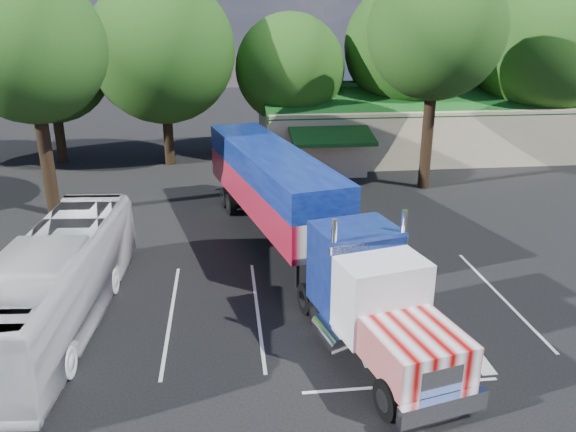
{
  "coord_description": "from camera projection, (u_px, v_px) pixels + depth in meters",
  "views": [
    {
      "loc": [
        -0.97,
        -24.56,
        10.56
      ],
      "look_at": [
        1.7,
        -1.3,
        2.0
      ],
      "focal_mm": 35.0,
      "sensor_mm": 36.0,
      "label": 1
    }
  ],
  "objects": [
    {
      "name": "silver_sedan",
      "position": [
        315.0,
        162.0,
        38.97
      ],
      "size": [
        4.66,
        2.22,
        1.47
      ],
      "primitive_type": "imported",
      "rotation": [
        0.0,
        0.0,
        1.72
      ],
      "color": "#919398",
      "rests_on": "ground"
    },
    {
      "name": "semi_truck",
      "position": [
        291.0,
        203.0,
        24.71
      ],
      "size": [
        7.58,
        21.94,
        4.59
      ],
      "rotation": [
        0.0,
        0.0,
        0.23
      ],
      "color": "black",
      "rests_on": "ground"
    },
    {
      "name": "tree_row_c",
      "position": [
        162.0,
        50.0,
        38.47
      ],
      "size": [
        10.0,
        10.0,
        13.05
      ],
      "color": "black",
      "rests_on": "ground"
    },
    {
      "name": "woman",
      "position": [
        311.0,
        288.0,
        20.98
      ],
      "size": [
        0.44,
        0.63,
        1.65
      ],
      "primitive_type": "imported",
      "rotation": [
        0.0,
        0.0,
        1.65
      ],
      "color": "black",
      "rests_on": "ground"
    },
    {
      "name": "bicycle",
      "position": [
        272.0,
        188.0,
        34.15
      ],
      "size": [
        0.99,
        1.84,
        0.92
      ],
      "primitive_type": "imported",
      "rotation": [
        0.0,
        0.0,
        0.23
      ],
      "color": "black",
      "rests_on": "ground"
    },
    {
      "name": "tree_row_e",
      "position": [
        408.0,
        46.0,
        42.06
      ],
      "size": [
        9.6,
        9.6,
        12.9
      ],
      "color": "black",
      "rests_on": "ground"
    },
    {
      "name": "tree_near_left",
      "position": [
        30.0,
        48.0,
        28.1
      ],
      "size": [
        7.6,
        7.6,
        12.65
      ],
      "color": "black",
      "rests_on": "ground"
    },
    {
      "name": "tree_row_d",
      "position": [
        290.0,
        69.0,
        41.14
      ],
      "size": [
        8.0,
        8.0,
        10.6
      ],
      "color": "black",
      "rests_on": "ground"
    },
    {
      "name": "event_hall",
      "position": [
        413.0,
        124.0,
        43.97
      ],
      "size": [
        24.2,
        14.12,
        5.55
      ],
      "color": "#C0AC8F",
      "rests_on": "ground"
    },
    {
      "name": "tree_row_b",
      "position": [
        50.0,
        63.0,
        39.41
      ],
      "size": [
        8.4,
        8.4,
        11.35
      ],
      "color": "black",
      "rests_on": "ground"
    },
    {
      "name": "tree_near_right",
      "position": [
        436.0,
        31.0,
        32.56
      ],
      "size": [
        8.0,
        8.0,
        13.5
      ],
      "color": "black",
      "rests_on": "ground"
    },
    {
      "name": "tree_row_f",
      "position": [
        542.0,
        50.0,
        42.11
      ],
      "size": [
        10.4,
        10.4,
        13.0
      ],
      "color": "black",
      "rests_on": "ground"
    },
    {
      "name": "ground",
      "position": [
        249.0,
        248.0,
        26.65
      ],
      "size": [
        120.0,
        120.0,
        0.0
      ],
      "primitive_type": "plane",
      "color": "black",
      "rests_on": "ground"
    },
    {
      "name": "tour_bus",
      "position": [
        57.0,
        282.0,
        19.56
      ],
      "size": [
        3.66,
        12.13,
        3.33
      ],
      "primitive_type": "imported",
      "rotation": [
        0.0,
        0.0,
        -0.07
      ],
      "color": "silver",
      "rests_on": "ground"
    }
  ]
}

